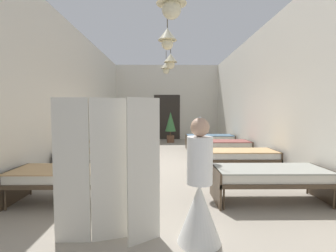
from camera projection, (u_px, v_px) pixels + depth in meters
name	position (u px, v px, depth m)	size (l,w,h in m)	color
ground_plane	(168.00, 166.00, 7.04)	(6.11, 13.33, 0.10)	#9E9384
room_shell	(168.00, 97.00, 8.15)	(5.91, 12.93, 4.01)	silver
bed_left_row_0	(70.00, 176.00, 4.15)	(1.90, 0.84, 0.57)	#473828
bed_right_row_0	(270.00, 176.00, 4.18)	(1.90, 0.84, 0.57)	#473828
bed_left_row_1	(100.00, 156.00, 6.04)	(1.90, 0.84, 0.57)	#473828
bed_right_row_1	(237.00, 155.00, 6.08)	(1.90, 0.84, 0.57)	#473828
bed_left_row_2	(116.00, 145.00, 7.94)	(1.90, 0.84, 0.57)	#473828
bed_right_row_2	(220.00, 145.00, 7.97)	(1.90, 0.84, 0.57)	#473828
bed_left_row_3	(125.00, 138.00, 9.83)	(1.90, 0.84, 0.57)	#473828
bed_right_row_3	(210.00, 138.00, 9.87)	(1.90, 0.84, 0.57)	#473828
nurse_near_aisle	(199.00, 198.00, 2.86)	(0.52, 0.52, 1.49)	white
patient_seated_primary	(134.00, 128.00, 9.78)	(0.44, 0.44, 0.80)	slate
potted_plant	(171.00, 124.00, 11.88)	(0.52, 0.52, 1.49)	brown
privacy_screen	(108.00, 171.00, 2.86)	(1.23, 0.27, 1.70)	silver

